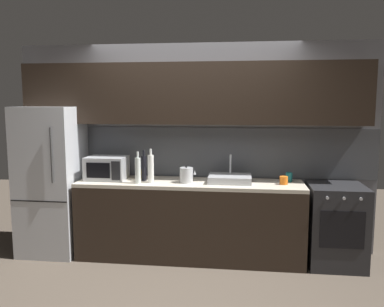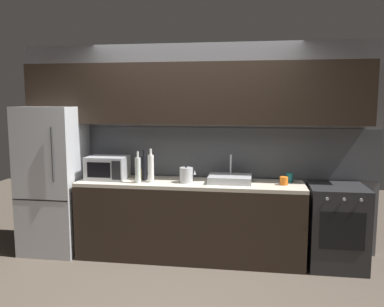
{
  "view_description": "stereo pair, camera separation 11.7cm",
  "coord_description": "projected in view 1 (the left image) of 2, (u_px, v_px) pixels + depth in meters",
  "views": [
    {
      "loc": [
        0.58,
        -3.54,
        1.81
      ],
      "look_at": [
        0.03,
        0.9,
        1.23
      ],
      "focal_mm": 37.31,
      "sensor_mm": 36.0,
      "label": 1
    },
    {
      "loc": [
        0.7,
        -3.52,
        1.81
      ],
      "look_at": [
        0.03,
        0.9,
        1.23
      ],
      "focal_mm": 37.31,
      "sensor_mm": 36.0,
      "label": 2
    }
  ],
  "objects": [
    {
      "name": "microwave",
      "position": [
        107.0,
        168.0,
        4.68
      ],
      "size": [
        0.46,
        0.35,
        0.27
      ],
      "color": "#A8AAAF",
      "rests_on": "counter_run"
    },
    {
      "name": "mug_yellow",
      "position": [
        139.0,
        174.0,
        4.74
      ],
      "size": [
        0.09,
        0.09,
        0.11
      ],
      "primitive_type": "cylinder",
      "color": "gold",
      "rests_on": "counter_run"
    },
    {
      "name": "back_wall",
      "position": [
        193.0,
        124.0,
        4.77
      ],
      "size": [
        4.32,
        0.44,
        2.5
      ],
      "color": "slate",
      "rests_on": "ground"
    },
    {
      "name": "kettle",
      "position": [
        186.0,
        175.0,
        4.49
      ],
      "size": [
        0.19,
        0.15,
        0.2
      ],
      "color": "#B7BABF",
      "rests_on": "counter_run"
    },
    {
      "name": "ground_plane",
      "position": [
        178.0,
        293.0,
        3.79
      ],
      "size": [
        10.0,
        10.0,
        0.0
      ],
      "primitive_type": "plane",
      "color": "#4C4238"
    },
    {
      "name": "wine_bottle_dark",
      "position": [
        144.0,
        168.0,
        4.6
      ],
      "size": [
        0.06,
        0.06,
        0.36
      ],
      "color": "black",
      "rests_on": "counter_run"
    },
    {
      "name": "refrigerator",
      "position": [
        52.0,
        180.0,
        4.77
      ],
      "size": [
        0.68,
        0.69,
        1.75
      ],
      "color": "#B7BABF",
      "rests_on": "ground"
    },
    {
      "name": "wine_bottle_white",
      "position": [
        151.0,
        168.0,
        4.5
      ],
      "size": [
        0.07,
        0.07,
        0.38
      ],
      "color": "silver",
      "rests_on": "counter_run"
    },
    {
      "name": "wine_bottle_clear",
      "position": [
        138.0,
        170.0,
        4.44
      ],
      "size": [
        0.06,
        0.06,
        0.36
      ],
      "color": "silver",
      "rests_on": "counter_run"
    },
    {
      "name": "counter_run",
      "position": [
        190.0,
        220.0,
        4.62
      ],
      "size": [
        2.58,
        0.6,
        0.9
      ],
      "color": "black",
      "rests_on": "ground"
    },
    {
      "name": "sink_basin",
      "position": [
        230.0,
        179.0,
        4.53
      ],
      "size": [
        0.48,
        0.38,
        0.3
      ],
      "color": "#ADAFB5",
      "rests_on": "counter_run"
    },
    {
      "name": "oven_range",
      "position": [
        335.0,
        225.0,
        4.41
      ],
      "size": [
        0.6,
        0.62,
        0.9
      ],
      "color": "#232326",
      "rests_on": "ground"
    },
    {
      "name": "mug_orange",
      "position": [
        284.0,
        180.0,
        4.4
      ],
      "size": [
        0.09,
        0.09,
        0.09
      ],
      "primitive_type": "cylinder",
      "color": "orange",
      "rests_on": "counter_run"
    },
    {
      "name": "mug_teal",
      "position": [
        289.0,
        177.0,
        4.55
      ],
      "size": [
        0.08,
        0.08,
        0.11
      ],
      "primitive_type": "cylinder",
      "color": "#19666B",
      "rests_on": "counter_run"
    }
  ]
}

